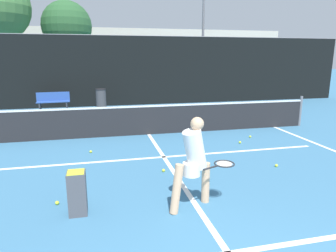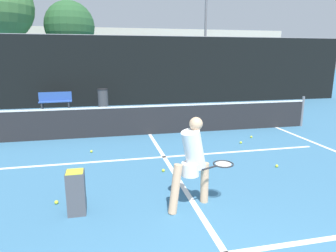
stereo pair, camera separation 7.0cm
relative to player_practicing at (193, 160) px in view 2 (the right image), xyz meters
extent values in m
cube|color=white|center=(0.05, 2.56, -0.82)|extent=(8.25, 0.10, 0.01)
cube|color=white|center=(0.05, 1.77, -0.82)|extent=(0.10, 6.12, 0.01)
cylinder|color=slate|center=(5.55, 4.83, -0.29)|extent=(0.09, 0.09, 1.07)
cube|color=#232326|center=(0.05, 4.83, -0.35)|extent=(11.00, 0.02, 0.95)
cube|color=white|center=(0.05, 4.83, 0.10)|extent=(11.00, 0.03, 0.06)
cube|color=black|center=(0.05, 10.97, 0.89)|extent=(24.00, 0.06, 3.42)
cylinder|color=slate|center=(0.05, 10.97, 2.62)|extent=(24.00, 0.04, 0.04)
cylinder|color=#DBAD84|center=(0.25, 0.11, -0.47)|extent=(0.14, 0.14, 0.70)
cylinder|color=#DBAD84|center=(-0.32, -0.13, -0.42)|extent=(0.28, 0.22, 0.81)
cylinder|color=white|center=(-0.05, -0.01, -0.15)|extent=(0.29, 0.29, 0.21)
cylinder|color=white|center=(0.01, 0.01, 0.17)|extent=(0.44, 0.36, 0.72)
sphere|color=#DBAD84|center=(0.04, 0.03, 0.58)|extent=(0.22, 0.22, 0.22)
cylinder|color=#262628|center=(0.23, -0.15, -0.10)|extent=(0.29, 0.14, 0.03)
torus|color=#262628|center=(0.51, -0.03, -0.10)|extent=(0.45, 0.45, 0.02)
cylinder|color=beige|center=(0.51, -0.03, -0.10)|extent=(0.34, 0.34, 0.01)
sphere|color=#D1E033|center=(-0.16, 1.60, -0.79)|extent=(0.07, 0.07, 0.07)
sphere|color=#D1E033|center=(2.44, 3.23, -0.79)|extent=(0.07, 0.07, 0.07)
sphere|color=#D1E033|center=(2.39, 1.31, -0.79)|extent=(0.07, 0.07, 0.07)
sphere|color=#D1E033|center=(3.03, 3.74, -0.79)|extent=(0.07, 0.07, 0.07)
sphere|color=#D1E033|center=(-2.23, 0.57, -0.79)|extent=(0.07, 0.07, 0.07)
sphere|color=#D1E033|center=(-1.73, 3.31, -0.79)|extent=(0.07, 0.07, 0.07)
cube|color=#4C4C51|center=(-1.85, 0.18, -0.47)|extent=(0.28, 0.28, 0.70)
cube|color=#D1E033|center=(-1.85, 0.18, -0.14)|extent=(0.25, 0.25, 0.06)
cube|color=#2D519E|center=(-3.47, 9.90, -0.38)|extent=(1.45, 0.46, 0.04)
cube|color=#2D519E|center=(-3.48, 10.08, -0.17)|extent=(1.43, 0.14, 0.42)
cube|color=#333338|center=(-4.04, 9.86, -0.60)|extent=(0.06, 0.32, 0.44)
cube|color=#333338|center=(-2.90, 9.94, -0.60)|extent=(0.06, 0.32, 0.44)
cylinder|color=#3F3F42|center=(-1.35, 9.98, -0.36)|extent=(0.47, 0.47, 0.92)
cylinder|color=black|center=(-1.35, 9.98, 0.12)|extent=(0.49, 0.49, 0.04)
cube|color=maroon|center=(-4.57, 14.64, -0.42)|extent=(1.89, 4.69, 0.80)
cube|color=#1E2328|center=(-4.57, 14.41, 0.24)|extent=(1.59, 2.81, 0.53)
cylinder|color=black|center=(-3.72, 16.14, -0.52)|extent=(0.18, 0.60, 0.60)
cylinder|color=black|center=(-3.72, 13.14, -0.52)|extent=(0.18, 0.60, 0.60)
cylinder|color=slate|center=(5.41, 15.02, 3.17)|extent=(0.16, 0.16, 7.98)
cylinder|color=brown|center=(-7.98, 19.30, 1.26)|extent=(0.28, 0.28, 4.16)
cylinder|color=brown|center=(-6.88, 19.97, 0.43)|extent=(0.28, 0.28, 2.51)
ellipsoid|color=#38753D|center=(-6.88, 19.97, 2.03)|extent=(2.76, 2.76, 0.90)
cylinder|color=brown|center=(-3.56, 20.72, 0.88)|extent=(0.28, 0.28, 3.40)
sphere|color=#28562D|center=(-3.56, 20.72, 3.89)|extent=(3.74, 3.74, 3.74)
cube|color=beige|center=(0.05, 27.40, 1.75)|extent=(36.00, 2.40, 5.15)
camera|label=1|loc=(-1.45, -4.35, 1.62)|focal=32.00mm
camera|label=2|loc=(-1.38, -4.37, 1.62)|focal=32.00mm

